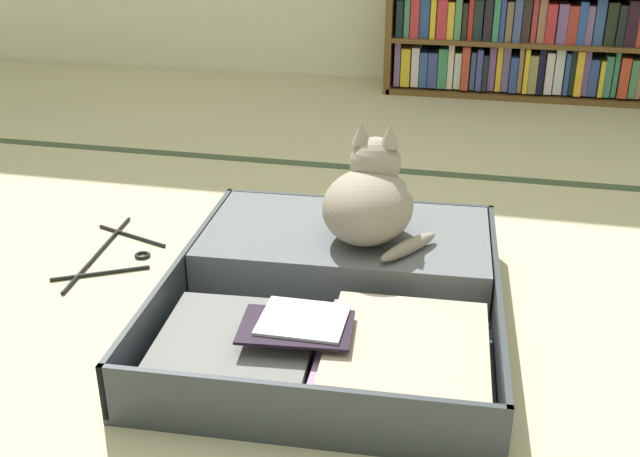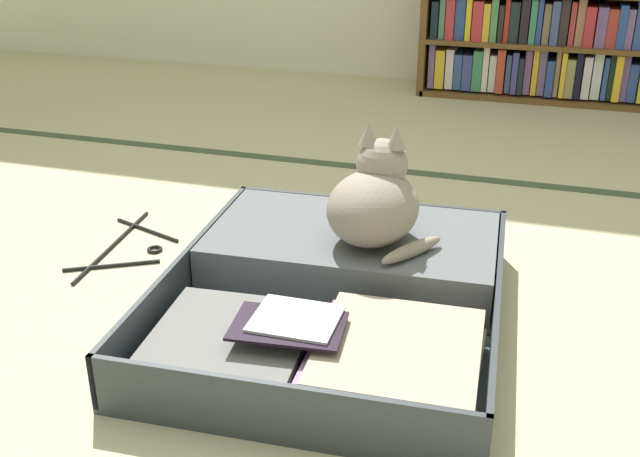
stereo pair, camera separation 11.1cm
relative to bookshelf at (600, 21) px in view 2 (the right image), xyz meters
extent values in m
plane|color=#C0B890|center=(-0.56, -2.23, -0.34)|extent=(10.00, 10.00, 0.00)
cube|color=#3D4E33|center=(-0.56, -1.12, -0.34)|extent=(4.80, 0.05, 0.00)
cube|color=brown|center=(-0.73, 0.00, 0.01)|extent=(0.03, 0.29, 0.71)
cube|color=brown|center=(0.01, 0.00, -0.33)|extent=(1.48, 0.29, 0.02)
cube|color=brown|center=(0.01, 0.00, -0.10)|extent=(1.45, 0.29, 0.02)
cube|color=slate|center=(-0.69, 0.00, -0.21)|extent=(0.03, 0.25, 0.20)
cube|color=gold|center=(-0.65, 0.00, -0.22)|extent=(0.04, 0.25, 0.17)
cube|color=silver|center=(-0.61, 0.01, -0.22)|extent=(0.03, 0.25, 0.18)
cube|color=#314F8B|center=(-0.57, 0.00, -0.23)|extent=(0.03, 0.25, 0.16)
cube|color=#38438A|center=(-0.53, 0.00, -0.23)|extent=(0.04, 0.25, 0.16)
cube|color=#3B8358|center=(-0.48, 0.00, -0.22)|extent=(0.04, 0.25, 0.18)
cube|color=beige|center=(-0.45, 0.00, -0.21)|extent=(0.03, 0.25, 0.20)
cube|color=silver|center=(-0.42, 0.01, -0.23)|extent=(0.03, 0.25, 0.16)
cube|color=#B63F2C|center=(-0.38, -0.01, -0.21)|extent=(0.03, 0.25, 0.19)
cube|color=#3D5385|center=(-0.35, 0.01, -0.23)|extent=(0.02, 0.25, 0.17)
cube|color=#3E4187|center=(-0.32, -0.01, -0.22)|extent=(0.02, 0.25, 0.18)
cube|color=#1A252B|center=(-0.30, -0.01, -0.23)|extent=(0.02, 0.25, 0.16)
cube|color=#7C4D8E|center=(-0.27, 0.01, -0.21)|extent=(0.03, 0.25, 0.19)
cube|color=gold|center=(-0.24, 0.00, -0.21)|extent=(0.02, 0.25, 0.20)
cube|color=slate|center=(-0.21, 0.01, -0.21)|extent=(0.03, 0.25, 0.19)
cube|color=#2C438D|center=(-0.17, -0.01, -0.23)|extent=(0.03, 0.25, 0.15)
cube|color=#9E7955|center=(-0.14, 0.00, -0.21)|extent=(0.02, 0.25, 0.19)
cube|color=yellow|center=(-0.12, -0.01, -0.21)|extent=(0.02, 0.25, 0.19)
cube|color=#908651|center=(-0.09, -0.01, -0.23)|extent=(0.04, 0.25, 0.16)
cube|color=black|center=(-0.06, -0.01, -0.21)|extent=(0.03, 0.25, 0.20)
cube|color=silver|center=(-0.02, 0.00, -0.22)|extent=(0.03, 0.25, 0.18)
cube|color=silver|center=(0.02, 0.01, -0.21)|extent=(0.04, 0.25, 0.20)
cube|color=#2F4890|center=(0.05, 0.00, -0.22)|extent=(0.02, 0.25, 0.18)
cube|color=black|center=(0.07, 0.01, -0.21)|extent=(0.02, 0.25, 0.19)
cube|color=gold|center=(0.10, -0.01, -0.21)|extent=(0.03, 0.25, 0.19)
cube|color=#674D89|center=(0.13, 0.01, -0.21)|extent=(0.03, 0.25, 0.20)
cube|color=#2D4690|center=(0.16, 0.01, -0.23)|extent=(0.04, 0.25, 0.16)
cube|color=gold|center=(0.20, 0.00, -0.23)|extent=(0.02, 0.25, 0.15)
cube|color=black|center=(-0.68, 0.00, -0.01)|extent=(0.03, 0.25, 0.16)
cube|color=#457B58|center=(-0.65, 0.00, 0.00)|extent=(0.02, 0.25, 0.19)
cube|color=#BD3036|center=(-0.62, 0.00, -0.01)|extent=(0.04, 0.25, 0.17)
cube|color=#2B4B8C|center=(-0.58, 0.01, 0.00)|extent=(0.04, 0.25, 0.18)
cube|color=yellow|center=(-0.54, 0.00, 0.01)|extent=(0.02, 0.25, 0.20)
cube|color=#BF2E35|center=(-0.50, -0.01, -0.01)|extent=(0.04, 0.25, 0.17)
cube|color=gold|center=(-0.46, 0.00, -0.01)|extent=(0.03, 0.25, 0.16)
cube|color=#4B8755|center=(-0.43, 0.00, 0.00)|extent=(0.03, 0.25, 0.18)
cube|color=black|center=(-0.40, 0.00, -0.01)|extent=(0.02, 0.25, 0.15)
cube|color=red|center=(-0.38, 0.01, 0.01)|extent=(0.02, 0.25, 0.19)
cube|color=#1D292A|center=(-0.34, 0.01, -0.01)|extent=(0.04, 0.25, 0.17)
cube|color=black|center=(-0.30, -0.01, 0.01)|extent=(0.03, 0.25, 0.20)
cube|color=#38805F|center=(-0.27, -0.01, 0.00)|extent=(0.03, 0.25, 0.18)
cube|color=#2B4194|center=(-0.24, 0.00, 0.01)|extent=(0.02, 0.25, 0.20)
cube|color=#8D7452|center=(-0.21, 0.01, -0.01)|extent=(0.03, 0.25, 0.17)
cube|color=#3F4E87|center=(-0.18, -0.01, 0.00)|extent=(0.03, 0.25, 0.18)
cube|color=#2B2120|center=(-0.14, 0.00, 0.00)|extent=(0.03, 0.25, 0.19)
cube|color=#AB3233|center=(-0.11, 0.00, 0.00)|extent=(0.02, 0.25, 0.18)
cube|color=#A27055|center=(-0.08, 0.01, 0.00)|extent=(0.03, 0.25, 0.19)
cube|color=#B72C34|center=(-0.04, -0.01, -0.01)|extent=(0.04, 0.25, 0.16)
cube|color=#73508C|center=(0.01, 0.00, -0.01)|extent=(0.04, 0.25, 0.16)
cube|color=#AB362E|center=(0.05, 0.00, -0.01)|extent=(0.04, 0.25, 0.16)
cube|color=#2A4B96|center=(0.08, 0.00, 0.00)|extent=(0.03, 0.25, 0.18)
cube|color=slate|center=(0.12, 0.00, -0.01)|extent=(0.03, 0.25, 0.16)
cube|color=#2F4D8C|center=(0.15, 0.01, 0.00)|extent=(0.04, 0.25, 0.19)
cube|color=#32373D|center=(-0.56, -2.31, -0.34)|extent=(0.73, 0.46, 0.01)
cube|color=#32373D|center=(-0.55, -2.52, -0.28)|extent=(0.71, 0.05, 0.13)
cube|color=#32373D|center=(-0.91, -2.33, -0.28)|extent=(0.03, 0.42, 0.13)
cube|color=#32373D|center=(-0.21, -2.29, -0.28)|extent=(0.03, 0.42, 0.13)
cube|color=#465653|center=(-0.56, -2.31, -0.33)|extent=(0.70, 0.43, 0.01)
cube|color=#32373D|center=(-0.58, -1.89, -0.34)|extent=(0.73, 0.46, 0.01)
cube|color=#32373D|center=(-0.59, -1.69, -0.28)|extent=(0.71, 0.05, 0.13)
cube|color=#32373D|center=(-0.93, -1.91, -0.28)|extent=(0.03, 0.42, 0.13)
cube|color=#32373D|center=(-0.24, -1.88, -0.28)|extent=(0.03, 0.42, 0.13)
cube|color=#465653|center=(-0.58, -1.89, -0.33)|extent=(0.70, 0.43, 0.01)
cylinder|color=black|center=(-0.57, -2.10, -0.33)|extent=(0.69, 0.05, 0.02)
cube|color=#2D2034|center=(-0.73, -2.32, -0.31)|extent=(0.32, 0.33, 0.02)
cube|color=#39516D|center=(-0.73, -2.33, -0.29)|extent=(0.31, 0.34, 0.02)
cube|color=slate|center=(-0.72, -2.32, -0.28)|extent=(0.33, 0.33, 0.02)
cube|color=navy|center=(-0.40, -2.31, -0.32)|extent=(0.32, 0.32, 0.02)
cube|color=tan|center=(-0.39, -2.31, -0.30)|extent=(0.31, 0.35, 0.02)
cube|color=#9773A2|center=(-0.40, -2.30, -0.28)|extent=(0.32, 0.35, 0.02)
cube|color=tan|center=(-0.39, -2.29, -0.26)|extent=(0.32, 0.35, 0.02)
cube|color=white|center=(-0.59, -2.30, -0.23)|extent=(0.17, 0.14, 0.01)
cube|color=black|center=(-0.60, -2.32, -0.23)|extent=(0.23, 0.16, 0.01)
cube|color=slate|center=(-0.58, -1.89, -0.27)|extent=(0.70, 0.42, 0.11)
torus|color=white|center=(-0.65, -1.88, -0.22)|extent=(0.12, 0.12, 0.01)
cylinder|color=black|center=(-0.79, -1.71, -0.28)|extent=(0.02, 0.02, 0.11)
cylinder|color=black|center=(-0.40, -1.69, -0.28)|extent=(0.02, 0.02, 0.11)
cube|color=yellow|center=(-0.45, -2.50, -0.31)|extent=(0.04, 0.00, 0.02)
cube|color=red|center=(-0.36, -2.50, -0.31)|extent=(0.03, 0.00, 0.02)
cube|color=#2A8438|center=(-0.45, -2.50, -0.32)|extent=(0.04, 0.00, 0.02)
cube|color=#388D3C|center=(-0.35, -2.50, -0.30)|extent=(0.04, 0.00, 0.02)
ellipsoid|color=gray|center=(-0.53, -1.93, -0.13)|extent=(0.23, 0.27, 0.17)
ellipsoid|color=gray|center=(-0.52, -1.87, -0.17)|extent=(0.15, 0.10, 0.09)
sphere|color=gray|center=(-0.52, -1.88, -0.05)|extent=(0.12, 0.12, 0.12)
cone|color=gray|center=(-0.49, -1.89, 0.03)|extent=(0.05, 0.05, 0.05)
cone|color=gray|center=(-0.55, -1.88, 0.03)|extent=(0.05, 0.05, 0.05)
sphere|color=#D7C94B|center=(-0.49, -1.83, -0.04)|extent=(0.02, 0.02, 0.02)
sphere|color=#D7C94B|center=(-0.54, -1.83, -0.04)|extent=(0.02, 0.02, 0.02)
ellipsoid|color=gray|center=(-0.42, -1.99, -0.20)|extent=(0.13, 0.17, 0.03)
cylinder|color=black|center=(-1.24, -1.91, -0.34)|extent=(0.05, 0.44, 0.01)
cylinder|color=black|center=(-1.20, -1.80, -0.34)|extent=(0.23, 0.09, 0.01)
cylinder|color=black|center=(-1.18, -2.02, -0.34)|extent=(0.21, 0.13, 0.01)
torus|color=black|center=(-1.12, -1.90, -0.34)|extent=(0.04, 0.04, 0.01)
camera|label=1|loc=(-0.29, -3.52, 0.55)|focal=42.65mm
camera|label=2|loc=(-0.18, -3.49, 0.55)|focal=42.65mm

